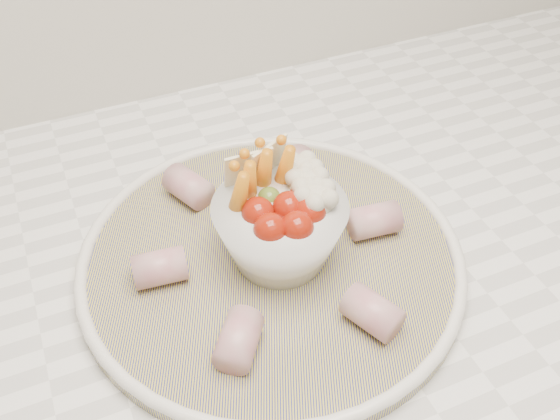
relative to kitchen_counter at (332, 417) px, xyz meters
name	(u,v)px	position (x,y,z in m)	size (l,w,h in m)	color
kitchen_counter	(332,417)	(0.00, 0.00, 0.00)	(2.04, 0.62, 0.92)	#C1B194
serving_platter	(271,258)	(-0.12, -0.04, 0.47)	(0.49, 0.49, 0.02)	navy
veggie_bowl	(281,222)	(-0.11, -0.04, 0.52)	(0.13, 0.13, 0.11)	white
cured_meat_rolls	(271,243)	(-0.12, -0.04, 0.49)	(0.26, 0.28, 0.03)	#AB4E5E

